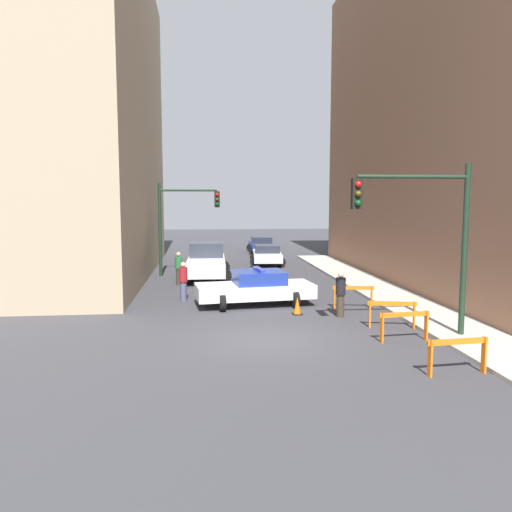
{
  "coord_description": "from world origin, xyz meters",
  "views": [
    {
      "loc": [
        -1.97,
        -14.74,
        4.21
      ],
      "look_at": [
        0.52,
        8.9,
        1.58
      ],
      "focal_mm": 35.0,
      "sensor_mm": 36.0,
      "label": 1
    }
  ],
  "objects": [
    {
      "name": "white_truck",
      "position": [
        -1.84,
        12.4,
        0.91
      ],
      "size": [
        2.73,
        5.45,
        1.9
      ],
      "rotation": [
        0.0,
        0.0,
        -0.03
      ],
      "color": "silver",
      "rests_on": "ground_plane"
    },
    {
      "name": "police_car",
      "position": [
        0.1,
        5.03,
        0.72
      ],
      "size": [
        4.89,
        2.72,
        1.52
      ],
      "rotation": [
        0.0,
        0.0,
        1.69
      ],
      "color": "white",
      "rests_on": "ground_plane"
    },
    {
      "name": "parked_car_near",
      "position": [
        2.22,
        17.96,
        0.67
      ],
      "size": [
        2.51,
        4.43,
        1.31
      ],
      "rotation": [
        0.0,
        0.0,
        -0.08
      ],
      "color": "silver",
      "rests_on": "ground_plane"
    },
    {
      "name": "barrier_front",
      "position": [
        4.12,
        -3.58,
        0.62
      ],
      "size": [
        1.6,
        0.28,
        0.9
      ],
      "rotation": [
        0.0,
        0.0,
        0.08
      ],
      "color": "orange",
      "rests_on": "ground_plane"
    },
    {
      "name": "barrier_mid",
      "position": [
        3.99,
        -0.66,
        0.62
      ],
      "size": [
        1.6,
        0.29,
        0.9
      ],
      "rotation": [
        0.0,
        0.0,
        0.09
      ],
      "color": "orange",
      "rests_on": "ground_plane"
    },
    {
      "name": "barrier_corner",
      "position": [
        3.83,
        3.98,
        0.62
      ],
      "size": [
        1.59,
        0.41,
        0.9
      ],
      "rotation": [
        0.0,
        0.0,
        -0.17
      ],
      "color": "orange",
      "rests_on": "ground_plane"
    },
    {
      "name": "building_corner_left",
      "position": [
        -12.0,
        14.0,
        8.8
      ],
      "size": [
        14.0,
        20.0,
        17.61
      ],
      "color": "tan",
      "rests_on": "ground_plane"
    },
    {
      "name": "ground_plane",
      "position": [
        0.0,
        0.0,
        0.0
      ],
      "size": [
        120.0,
        120.0,
        0.0
      ],
      "primitive_type": "plane",
      "color": "#38383D"
    },
    {
      "name": "traffic_light_far",
      "position": [
        -3.3,
        13.5,
        3.4
      ],
      "size": [
        3.44,
        0.35,
        5.2
      ],
      "color": "black",
      "rests_on": "ground_plane"
    },
    {
      "name": "sidewalk_right",
      "position": [
        6.2,
        0.0,
        0.06
      ],
      "size": [
        2.4,
        44.0,
        0.12
      ],
      "color": "#B2ADA3",
      "rests_on": "ground_plane"
    },
    {
      "name": "traffic_light_near",
      "position": [
        4.73,
        -0.45,
        3.53
      ],
      "size": [
        3.64,
        0.35,
        5.2
      ],
      "color": "black",
      "rests_on": "sidewalk_right"
    },
    {
      "name": "parked_car_mid",
      "position": [
        2.71,
        25.54,
        0.67
      ],
      "size": [
        2.34,
        4.34,
        1.31
      ],
      "rotation": [
        0.0,
        0.0,
        -0.02
      ],
      "color": "navy",
      "rests_on": "ground_plane"
    },
    {
      "name": "barrier_back",
      "position": [
        4.22,
        0.92,
        0.62
      ],
      "size": [
        1.58,
        0.46,
        0.9
      ],
      "rotation": [
        0.0,
        0.0,
        -0.21
      ],
      "color": "orange",
      "rests_on": "ground_plane"
    },
    {
      "name": "pedestrian_corner",
      "position": [
        -3.25,
        10.4,
        0.86
      ],
      "size": [
        0.49,
        0.49,
        1.66
      ],
      "rotation": [
        0.0,
        0.0,
        0.52
      ],
      "color": "#382D23",
      "rests_on": "ground_plane"
    },
    {
      "name": "pedestrian_sidewalk",
      "position": [
        2.96,
        2.69,
        0.86
      ],
      "size": [
        0.51,
        0.51,
        1.66
      ],
      "rotation": [
        0.0,
        0.0,
        0.68
      ],
      "color": "#382D23",
      "rests_on": "ground_plane"
    },
    {
      "name": "pedestrian_crossing",
      "position": [
        -2.85,
        6.21,
        0.86
      ],
      "size": [
        0.41,
        0.41,
        1.66
      ],
      "rotation": [
        0.0,
        0.0,
        4.87
      ],
      "color": "#474C66",
      "rests_on": "ground_plane"
    },
    {
      "name": "traffic_cone",
      "position": [
        1.47,
        3.23,
        0.32
      ],
      "size": [
        0.36,
        0.36,
        0.66
      ],
      "color": "black",
      "rests_on": "ground_plane"
    }
  ]
}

